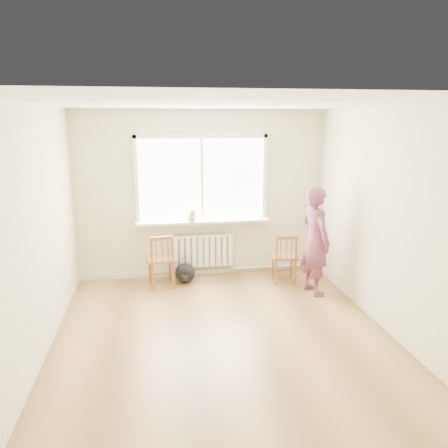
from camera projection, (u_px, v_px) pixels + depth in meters
name	position (u px, v px, depth m)	size (l,w,h in m)	color
floor	(224.00, 337.00, 5.21)	(4.50, 4.50, 0.00)	#A07241
ceiling	(224.00, 103.00, 4.58)	(4.50, 4.50, 0.00)	white
back_wall	(202.00, 195.00, 7.06)	(4.00, 0.01, 2.70)	beige
window	(202.00, 176.00, 6.96)	(2.12, 0.05, 1.42)	white
windowsill	(203.00, 221.00, 7.05)	(2.15, 0.22, 0.04)	white
radiator	(203.00, 250.00, 7.18)	(1.00, 0.12, 0.55)	white
heating_pipe	(275.00, 266.00, 7.49)	(0.04, 0.04, 1.40)	silver
baseboard	(203.00, 272.00, 7.35)	(4.00, 0.03, 0.08)	beige
chair_left	(161.00, 261.00, 6.68)	(0.47, 0.45, 0.85)	#98642C
chair_right	(285.00, 258.00, 6.87)	(0.44, 0.42, 0.80)	#98642C
person	(315.00, 241.00, 6.39)	(0.59, 0.38, 1.61)	#B6403C
cat	(192.00, 216.00, 6.91)	(0.18, 0.37, 0.25)	beige
backpack	(185.00, 273.00, 6.94)	(0.32, 0.24, 0.32)	black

